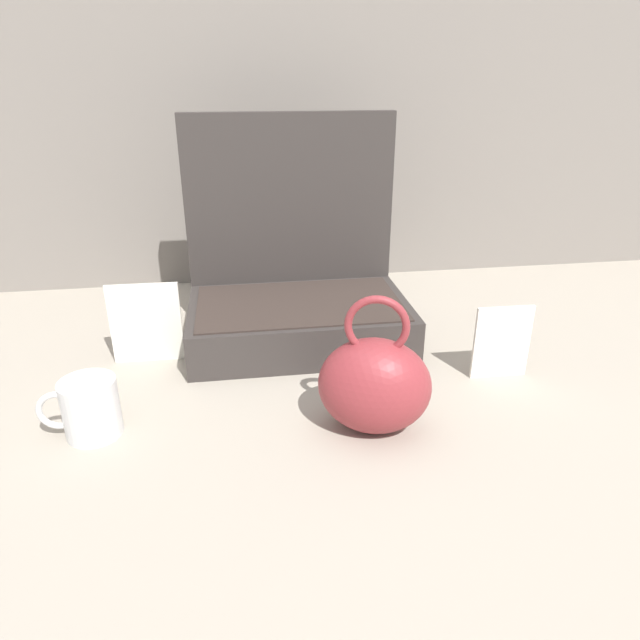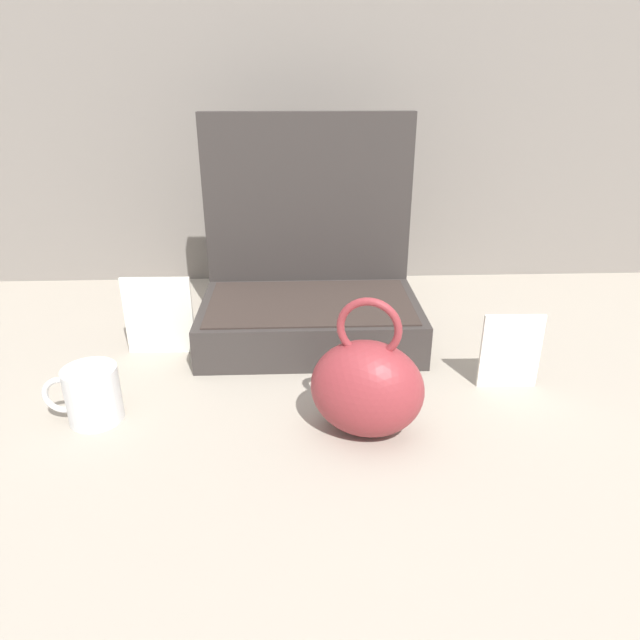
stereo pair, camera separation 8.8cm
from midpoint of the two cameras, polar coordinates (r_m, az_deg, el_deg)
name	(u,v)px [view 1 (the left image)]	position (r m, az deg, el deg)	size (l,w,h in m)	color
ground_plane	(325,386)	(0.96, -2.17, -6.73)	(6.00, 6.00, 0.00)	#9E9384
open_suitcase	(297,289)	(1.11, -4.66, 3.08)	(0.42, 0.28, 0.42)	#332D2B
teal_pouch_handbag	(374,384)	(0.82, 2.43, -6.56)	(0.19, 0.16, 0.21)	maroon
coffee_mug	(89,408)	(0.90, -24.93, -8.13)	(0.12, 0.08, 0.09)	silver
info_card_left	(502,342)	(0.99, 15.49, -2.23)	(0.10, 0.01, 0.13)	white
poster_card_right	(146,323)	(1.07, -19.46, -0.35)	(0.13, 0.01, 0.15)	silver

